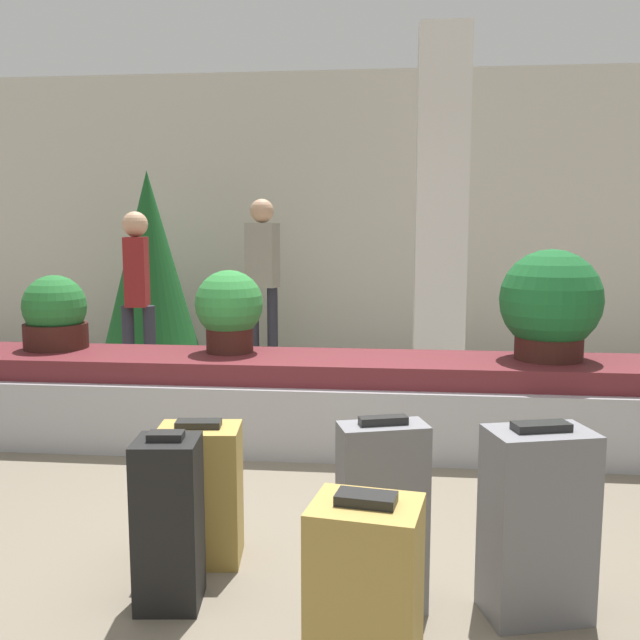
# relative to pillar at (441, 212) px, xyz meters

# --- Properties ---
(ground_plane) EXTENTS (18.00, 18.00, 0.00)m
(ground_plane) POSITION_rel_pillar_xyz_m (-0.90, -3.49, -1.60)
(ground_plane) COLOR #6B6051
(back_wall) EXTENTS (18.00, 0.06, 3.20)m
(back_wall) POSITION_rel_pillar_xyz_m (-0.90, 1.71, 0.00)
(back_wall) COLOR beige
(back_wall) RESTS_ON ground_plane
(carousel) EXTENTS (6.32, 0.85, 0.60)m
(carousel) POSITION_rel_pillar_xyz_m (-0.90, -1.84, -1.31)
(carousel) COLOR #9E9EA3
(carousel) RESTS_ON ground_plane
(pillar) EXTENTS (0.45, 0.45, 3.20)m
(pillar) POSITION_rel_pillar_xyz_m (0.00, 0.00, 0.00)
(pillar) COLOR silver
(pillar) RESTS_ON ground_plane
(suitcase_0) EXTENTS (0.38, 0.30, 0.64)m
(suitcase_0) POSITION_rel_pillar_xyz_m (-1.25, -3.60, -1.29)
(suitcase_0) COLOR #A3843D
(suitcase_0) RESTS_ON ground_plane
(suitcase_1) EXTENTS (0.35, 0.31, 0.73)m
(suitcase_1) POSITION_rel_pillar_xyz_m (-0.47, -4.61, -1.25)
(suitcase_1) COLOR #A3843D
(suitcase_1) RESTS_ON ground_plane
(suitcase_2) EXTENTS (0.27, 0.27, 0.70)m
(suitcase_2) POSITION_rel_pillar_xyz_m (-1.27, -3.98, -1.26)
(suitcase_2) COLOR black
(suitcase_2) RESTS_ON ground_plane
(suitcase_3) EXTENTS (0.37, 0.26, 0.78)m
(suitcase_3) POSITION_rel_pillar_xyz_m (-0.43, -3.93, -1.22)
(suitcase_3) COLOR slate
(suitcase_3) RESTS_ON ground_plane
(suitcase_4) EXTENTS (0.44, 0.34, 0.76)m
(suitcase_4) POSITION_rel_pillar_xyz_m (0.15, -3.91, -1.23)
(suitcase_4) COLOR slate
(suitcase_4) RESTS_ON ground_plane
(potted_plant_0) EXTENTS (0.67, 0.67, 0.73)m
(potted_plant_0) POSITION_rel_pillar_xyz_m (0.62, -1.77, -0.64)
(potted_plant_0) COLOR #381914
(potted_plant_0) RESTS_ON carousel
(potted_plant_1) EXTENTS (0.45, 0.45, 0.53)m
(potted_plant_1) POSITION_rel_pillar_xyz_m (-2.83, -1.71, -0.75)
(potted_plant_1) COLOR #381914
(potted_plant_1) RESTS_ON carousel
(potted_plant_2) EXTENTS (0.47, 0.47, 0.58)m
(potted_plant_2) POSITION_rel_pillar_xyz_m (-1.54, -1.74, -0.70)
(potted_plant_2) COLOR #381914
(potted_plant_2) RESTS_ON carousel
(traveler_0) EXTENTS (0.31, 0.35, 1.60)m
(traveler_0) POSITION_rel_pillar_xyz_m (-2.68, -0.46, -0.65)
(traveler_0) COLOR #282833
(traveler_0) RESTS_ON ground_plane
(traveler_1) EXTENTS (0.36, 0.27, 1.75)m
(traveler_1) POSITION_rel_pillar_xyz_m (-1.77, 0.73, -0.55)
(traveler_1) COLOR #282833
(traveler_1) RESTS_ON ground_plane
(decorated_tree) EXTENTS (0.99, 0.99, 2.03)m
(decorated_tree) POSITION_rel_pillar_xyz_m (-2.94, 0.60, -0.50)
(decorated_tree) COLOR #4C331E
(decorated_tree) RESTS_ON ground_plane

